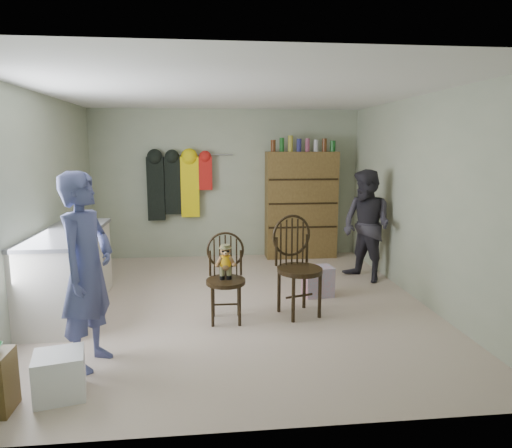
{
  "coord_description": "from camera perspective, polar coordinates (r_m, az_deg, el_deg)",
  "views": [
    {
      "loc": [
        -0.35,
        -5.28,
        1.9
      ],
      "look_at": [
        0.25,
        0.2,
        0.95
      ],
      "focal_mm": 32.0,
      "sensor_mm": 36.0,
      "label": 1
    }
  ],
  "objects": [
    {
      "name": "chair_front",
      "position": [
        4.99,
        -3.82,
        -5.85
      ],
      "size": [
        0.44,
        0.44,
        0.96
      ],
      "rotation": [
        0.0,
        0.0,
        -0.04
      ],
      "color": "black",
      "rests_on": "ground"
    },
    {
      "name": "plastic_tub",
      "position": [
        3.96,
        -23.34,
        -16.95
      ],
      "size": [
        0.43,
        0.42,
        0.34
      ],
      "primitive_type": "cube",
      "rotation": [
        0.0,
        0.0,
        0.24
      ],
      "color": "white",
      "rests_on": "ground"
    },
    {
      "name": "chair_far",
      "position": [
        5.19,
        5.12,
        -4.73
      ],
      "size": [
        0.63,
        0.63,
        1.13
      ],
      "rotation": [
        0.0,
        0.0,
        0.31
      ],
      "color": "black",
      "rests_on": "ground"
    },
    {
      "name": "dresser",
      "position": [
        7.81,
        5.65,
        2.47
      ],
      "size": [
        1.2,
        0.39,
        2.06
      ],
      "color": "brown",
      "rests_on": "ground"
    },
    {
      "name": "ground_plane",
      "position": [
        5.62,
        -2.35,
        -9.98
      ],
      "size": [
        5.0,
        5.0,
        0.0
      ],
      "primitive_type": "plane",
      "color": "beige",
      "rests_on": "ground"
    },
    {
      "name": "person_left",
      "position": [
        4.16,
        -20.39,
        -5.49
      ],
      "size": [
        0.57,
        0.71,
        1.7
      ],
      "primitive_type": "imported",
      "rotation": [
        0.0,
        0.0,
        1.27
      ],
      "color": "#464D81",
      "rests_on": "ground"
    },
    {
      "name": "striped_bag",
      "position": [
        5.92,
        7.76,
        -7.09
      ],
      "size": [
        0.38,
        0.31,
        0.38
      ],
      "primitive_type": "cube",
      "rotation": [
        0.0,
        0.0,
        0.09
      ],
      "color": "#E57282",
      "rests_on": "ground"
    },
    {
      "name": "room_walls",
      "position": [
        5.83,
        -2.81,
        6.6
      ],
      "size": [
        5.0,
        5.0,
        5.0
      ],
      "color": "#A8B093",
      "rests_on": "ground"
    },
    {
      "name": "coat_rack",
      "position": [
        7.7,
        -9.8,
        4.8
      ],
      "size": [
        1.42,
        0.12,
        1.09
      ],
      "color": "#99999E",
      "rests_on": "ground"
    },
    {
      "name": "counter",
      "position": [
        5.7,
        -22.43,
        -5.49
      ],
      "size": [
        0.64,
        1.86,
        0.94
      ],
      "color": "silver",
      "rests_on": "ground"
    },
    {
      "name": "person_right",
      "position": [
        6.59,
        13.63,
        -0.22
      ],
      "size": [
        0.89,
        0.96,
        1.58
      ],
      "primitive_type": "imported",
      "rotation": [
        0.0,
        0.0,
        -1.07
      ],
      "color": "#2D2B33",
      "rests_on": "ground"
    }
  ]
}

